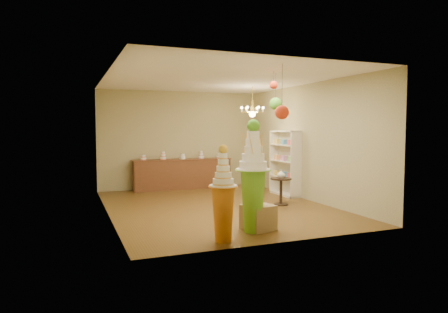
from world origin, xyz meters
name	(u,v)px	position (x,y,z in m)	size (l,w,h in m)	color
floor	(216,206)	(0.00, 0.00, 0.00)	(6.50, 6.50, 0.00)	#573D17
ceiling	(216,80)	(0.00, 0.00, 3.00)	(6.50, 6.50, 0.00)	white
wall_back	(180,140)	(0.00, 3.25, 1.50)	(5.00, 0.04, 3.00)	tan
wall_front	(287,150)	(0.00, -3.25, 1.50)	(5.00, 0.04, 3.00)	tan
wall_left	(107,145)	(-2.50, 0.00, 1.50)	(0.04, 6.50, 3.00)	tan
wall_right	(306,142)	(2.50, 0.00, 1.50)	(0.04, 6.50, 3.00)	tan
pedestal_green	(253,186)	(-0.23, -2.49, 0.83)	(0.78, 0.78, 2.01)	#62AC26
pedestal_orange	(223,205)	(-0.95, -2.85, 0.61)	(0.60, 0.60, 1.60)	orange
burlap_riser	(258,217)	(-0.07, -2.37, 0.23)	(0.50, 0.50, 0.46)	#937A50
sideboard	(183,173)	(0.00, 2.97, 0.48)	(3.04, 0.54, 1.16)	brown
shelving_unit	(285,163)	(2.34, 0.80, 0.90)	(0.33, 1.20, 1.80)	silver
round_table	(281,188)	(1.51, -0.44, 0.42)	(0.53, 0.53, 0.66)	black
vase	(281,174)	(1.51, -0.44, 0.76)	(0.19, 0.19, 0.20)	silver
pom_red_left	(282,112)	(0.29, -2.58, 2.14)	(0.25, 0.25, 0.98)	#383228
pom_green_mid	(276,104)	(0.78, -1.46, 2.37)	(0.26, 0.26, 0.76)	#383228
pom_red_right	(274,85)	(0.58, -1.72, 2.72)	(0.16, 0.16, 0.36)	#383228
chandelier	(252,112)	(1.43, 1.03, 2.30)	(0.87, 0.87, 0.85)	gold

